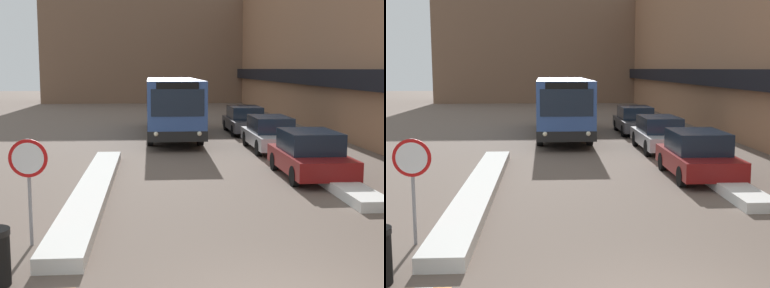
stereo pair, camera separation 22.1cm
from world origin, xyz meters
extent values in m
cube|color=#996B4C|center=(10.00, 24.00, 5.47)|extent=(5.00, 60.00, 10.95)
cube|color=black|center=(7.25, 24.00, 3.05)|extent=(0.50, 60.00, 0.90)
cube|color=brown|center=(0.00, 51.73, 7.73)|extent=(26.00, 8.00, 15.45)
cube|color=silver|center=(-3.60, 7.74, 0.15)|extent=(0.90, 11.95, 0.29)
cube|color=silver|center=(3.60, 8.83, 0.14)|extent=(0.90, 7.28, 0.28)
cube|color=#335193|center=(-0.83, 20.85, 1.73)|extent=(2.54, 11.56, 2.54)
cube|color=black|center=(-0.83, 20.85, 0.69)|extent=(2.56, 11.58, 0.44)
cube|color=#192333|center=(-0.83, 20.85, 2.09)|extent=(2.56, 10.63, 0.70)
cube|color=#192333|center=(-0.83, 15.06, 2.11)|extent=(2.23, 0.03, 1.14)
cube|color=black|center=(-0.83, 15.06, 2.82)|extent=(1.78, 0.03, 0.28)
sphere|color=#F2EAC6|center=(-1.75, 15.05, 0.81)|extent=(0.20, 0.20, 0.20)
sphere|color=#F2EAC6|center=(0.08, 15.05, 0.81)|extent=(0.20, 0.20, 0.20)
cylinder|color=black|center=(-1.98, 17.27, 0.54)|extent=(0.28, 1.09, 1.09)
cylinder|color=black|center=(0.31, 17.27, 0.54)|extent=(0.28, 1.09, 1.09)
cylinder|color=black|center=(-1.98, 24.44, 0.54)|extent=(0.28, 1.09, 1.09)
cylinder|color=black|center=(0.31, 24.44, 0.54)|extent=(0.28, 1.09, 1.09)
cube|color=maroon|center=(3.20, 9.63, 0.54)|extent=(1.88, 4.24, 0.58)
cube|color=#192333|center=(3.20, 9.74, 1.18)|extent=(1.66, 2.33, 0.68)
cylinder|color=black|center=(4.06, 8.32, 0.31)|extent=(0.20, 0.63, 0.63)
cylinder|color=black|center=(2.34, 8.32, 0.31)|extent=(0.20, 0.63, 0.63)
cylinder|color=black|center=(4.06, 10.95, 0.31)|extent=(0.20, 0.63, 0.63)
cylinder|color=black|center=(2.34, 10.95, 0.31)|extent=(0.20, 0.63, 0.63)
cube|color=#B7B7BC|center=(3.20, 15.45, 0.54)|extent=(1.78, 4.74, 0.54)
cube|color=#192333|center=(3.20, 15.57, 1.14)|extent=(1.56, 2.61, 0.66)
cylinder|color=black|center=(4.01, 13.98, 0.34)|extent=(0.20, 0.68, 0.68)
cylinder|color=black|center=(2.39, 13.98, 0.34)|extent=(0.20, 0.68, 0.68)
cylinder|color=black|center=(4.01, 16.92, 0.34)|extent=(0.20, 0.68, 0.68)
cylinder|color=black|center=(2.39, 16.92, 0.34)|extent=(0.20, 0.68, 0.68)
cube|color=#38383D|center=(3.20, 21.76, 0.53)|extent=(1.87, 4.70, 0.56)
cube|color=#192333|center=(3.20, 21.87, 1.14)|extent=(1.64, 2.59, 0.66)
cylinder|color=black|center=(4.05, 20.30, 0.31)|extent=(0.20, 0.62, 0.62)
cylinder|color=black|center=(2.35, 20.30, 0.31)|extent=(0.20, 0.62, 0.62)
cylinder|color=black|center=(4.05, 23.21, 0.31)|extent=(0.20, 0.62, 0.62)
cylinder|color=black|center=(2.35, 23.21, 0.31)|extent=(0.20, 0.62, 0.62)
cylinder|color=gray|center=(-4.38, 3.41, 1.08)|extent=(0.07, 0.07, 2.16)
cylinder|color=red|center=(-4.38, 3.39, 1.78)|extent=(0.76, 0.03, 0.76)
cylinder|color=white|center=(-4.38, 3.37, 1.78)|extent=(0.62, 0.01, 0.62)
camera|label=1|loc=(-1.97, -7.17, 3.52)|focal=50.00mm
camera|label=2|loc=(-1.75, -7.18, 3.52)|focal=50.00mm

